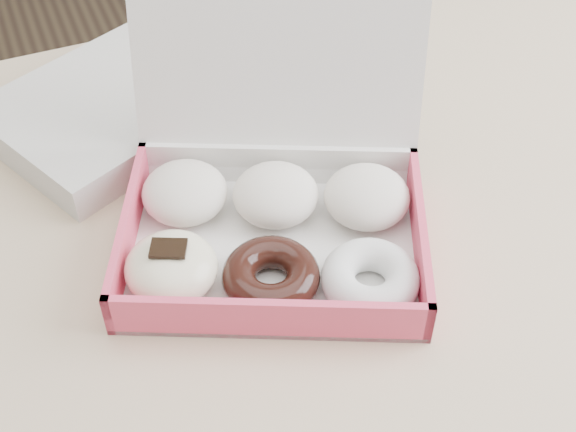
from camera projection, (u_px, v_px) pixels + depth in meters
name	position (u px, v px, depth m)	size (l,w,h in m)	color
table	(282.00, 246.00, 0.97)	(1.20, 0.80, 0.75)	#CDAD87
donut_box	(271.00, 215.00, 0.84)	(0.40, 0.38, 0.23)	white
newspapers	(112.00, 109.00, 0.99)	(0.28, 0.22, 0.04)	silver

